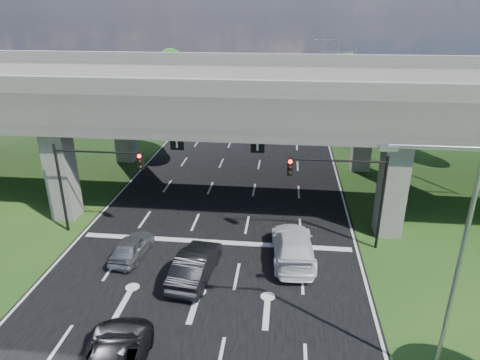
% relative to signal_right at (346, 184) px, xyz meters
% --- Properties ---
extents(ground, '(160.00, 160.00, 0.00)m').
position_rel_signal_right_xyz_m(ground, '(-7.82, -3.94, -4.19)').
color(ground, '#1E4115').
rests_on(ground, ground).
extents(road, '(18.00, 120.00, 0.03)m').
position_rel_signal_right_xyz_m(road, '(-7.82, 6.06, -4.17)').
color(road, black).
rests_on(road, ground).
extents(overpass, '(80.00, 15.00, 10.00)m').
position_rel_signal_right_xyz_m(overpass, '(-7.82, 8.06, 3.73)').
color(overpass, '#383633').
rests_on(overpass, ground).
extents(warehouse, '(20.00, 10.00, 4.00)m').
position_rel_signal_right_xyz_m(warehouse, '(-33.82, 31.06, -2.19)').
color(warehouse, '#9E9E99').
rests_on(warehouse, ground).
extents(signal_right, '(5.76, 0.54, 6.00)m').
position_rel_signal_right_xyz_m(signal_right, '(0.00, 0.00, 0.00)').
color(signal_right, black).
rests_on(signal_right, ground).
extents(signal_left, '(5.76, 0.54, 6.00)m').
position_rel_signal_right_xyz_m(signal_left, '(-15.65, 0.00, 0.00)').
color(signal_left, black).
rests_on(signal_left, ground).
extents(streetlight_near, '(3.38, 0.25, 10.00)m').
position_rel_signal_right_xyz_m(streetlight_near, '(2.27, -9.94, 1.66)').
color(streetlight_near, gray).
rests_on(streetlight_near, ground).
extents(streetlight_far, '(3.38, 0.25, 10.00)m').
position_rel_signal_right_xyz_m(streetlight_far, '(2.27, 20.06, 1.66)').
color(streetlight_far, gray).
rests_on(streetlight_far, ground).
extents(streetlight_beyond, '(3.38, 0.25, 10.00)m').
position_rel_signal_right_xyz_m(streetlight_beyond, '(2.27, 36.06, 1.66)').
color(streetlight_beyond, gray).
rests_on(streetlight_beyond, ground).
extents(tree_left_near, '(4.50, 4.50, 7.80)m').
position_rel_signal_right_xyz_m(tree_left_near, '(-21.78, 22.06, 0.63)').
color(tree_left_near, black).
rests_on(tree_left_near, ground).
extents(tree_left_mid, '(3.91, 3.90, 6.76)m').
position_rel_signal_right_xyz_m(tree_left_mid, '(-24.78, 30.06, -0.01)').
color(tree_left_mid, black).
rests_on(tree_left_mid, ground).
extents(tree_left_far, '(4.80, 4.80, 8.32)m').
position_rel_signal_right_xyz_m(tree_left_far, '(-20.78, 38.06, 0.95)').
color(tree_left_far, black).
rests_on(tree_left_far, ground).
extents(tree_right_near, '(4.20, 4.20, 7.28)m').
position_rel_signal_right_xyz_m(tree_right_near, '(5.22, 24.06, 0.31)').
color(tree_right_near, black).
rests_on(tree_right_near, ground).
extents(tree_right_mid, '(3.91, 3.90, 6.76)m').
position_rel_signal_right_xyz_m(tree_right_mid, '(8.22, 32.06, -0.01)').
color(tree_right_mid, black).
rests_on(tree_right_mid, ground).
extents(tree_right_far, '(4.50, 4.50, 7.80)m').
position_rel_signal_right_xyz_m(tree_right_far, '(4.22, 40.06, 0.63)').
color(tree_right_far, black).
rests_on(tree_right_far, ground).
extents(car_silver, '(1.88, 4.04, 1.34)m').
position_rel_signal_right_xyz_m(car_silver, '(-12.42, -2.65, -3.49)').
color(car_silver, '#ACADB4').
rests_on(car_silver, road).
extents(car_dark, '(2.25, 5.16, 1.65)m').
position_rel_signal_right_xyz_m(car_dark, '(-8.24, -4.31, -3.33)').
color(car_dark, black).
rests_on(car_dark, road).
extents(car_white, '(2.77, 5.99, 1.69)m').
position_rel_signal_right_xyz_m(car_white, '(-2.96, -1.81, -3.31)').
color(car_white, white).
rests_on(car_white, road).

